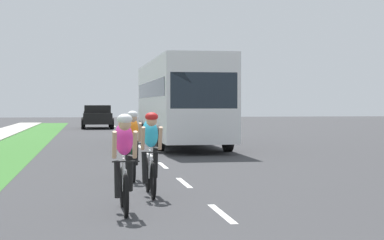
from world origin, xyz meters
name	(u,v)px	position (x,y,z in m)	size (l,w,h in m)	color
ground_plane	(144,150)	(0.00, 20.00, 0.00)	(120.00, 120.00, 0.00)	#38383A
grass_verge	(7,152)	(-4.95, 20.00, 0.00)	(2.31, 70.00, 0.01)	#38722D
lane_markings_center	(136,144)	(0.00, 24.00, 0.00)	(0.12, 53.80, 0.01)	white
cyclist_lead	(124,162)	(-1.52, 6.34, 0.81)	(0.42, 1.72, 1.58)	black
cyclist_trailing	(150,153)	(-0.92, 8.13, 0.81)	(0.42, 1.72, 1.58)	black
cyclist_distant	(132,144)	(-1.09, 10.71, 0.81)	(0.42, 1.72, 1.58)	black
bus_white	(179,98)	(1.71, 22.66, 1.98)	(2.78, 11.60, 3.48)	silver
pickup_black	(97,117)	(-1.40, 41.98, 0.83)	(2.22, 5.10, 1.64)	black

